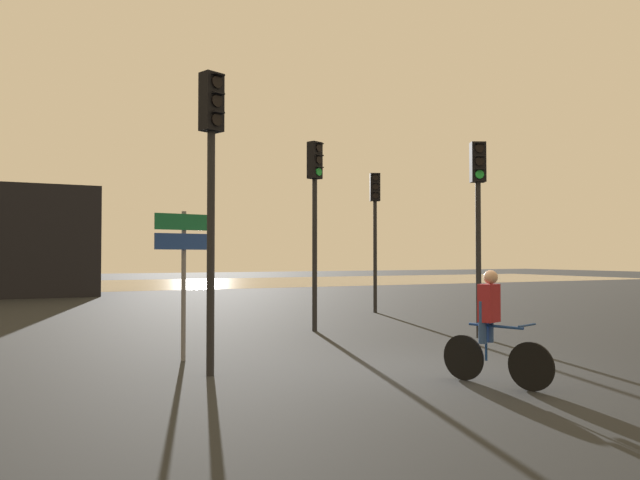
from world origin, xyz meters
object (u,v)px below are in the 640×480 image
(traffic_light_far_right, at_px, (375,216))
(direction_sign_post, at_px, (184,257))
(traffic_light_near_left, at_px, (211,165))
(traffic_light_center, at_px, (315,200))
(traffic_light_near_right, at_px, (478,201))
(cyclist, at_px, (491,327))

(traffic_light_far_right, relative_size, direction_sign_post, 1.73)
(traffic_light_near_left, height_order, direction_sign_post, traffic_light_near_left)
(traffic_light_center, xyz_separation_m, direction_sign_post, (-3.88, -2.91, -1.40))
(traffic_light_far_right, relative_size, traffic_light_center, 0.98)
(traffic_light_near_right, distance_m, direction_sign_post, 6.78)
(traffic_light_near_left, height_order, traffic_light_near_right, traffic_light_near_left)
(direction_sign_post, xyz_separation_m, cyclist, (3.46, -3.85, -0.97))
(direction_sign_post, bearing_deg, traffic_light_near_right, 171.81)
(traffic_light_near_left, height_order, traffic_light_center, traffic_light_near_left)
(traffic_light_near_left, distance_m, cyclist, 4.79)
(traffic_light_far_right, bearing_deg, direction_sign_post, 64.01)
(traffic_light_near_left, xyz_separation_m, direction_sign_post, (-0.05, 1.48, -1.42))
(traffic_light_center, distance_m, cyclist, 7.18)
(traffic_light_center, distance_m, traffic_light_near_right, 3.87)
(traffic_light_center, bearing_deg, traffic_light_near_right, 112.57)
(direction_sign_post, bearing_deg, traffic_light_far_right, -149.84)
(traffic_light_near_right, relative_size, cyclist, 2.69)
(traffic_light_near_left, relative_size, traffic_light_center, 1.01)
(cyclist, bearing_deg, traffic_light_near_left, -53.96)
(traffic_light_center, bearing_deg, cyclist, 63.03)
(traffic_light_far_right, xyz_separation_m, cyclist, (-4.30, -10.44, -2.31))
(direction_sign_post, relative_size, cyclist, 1.60)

